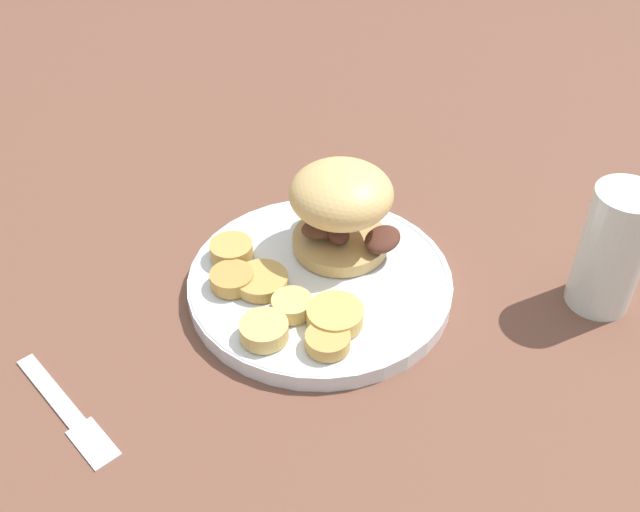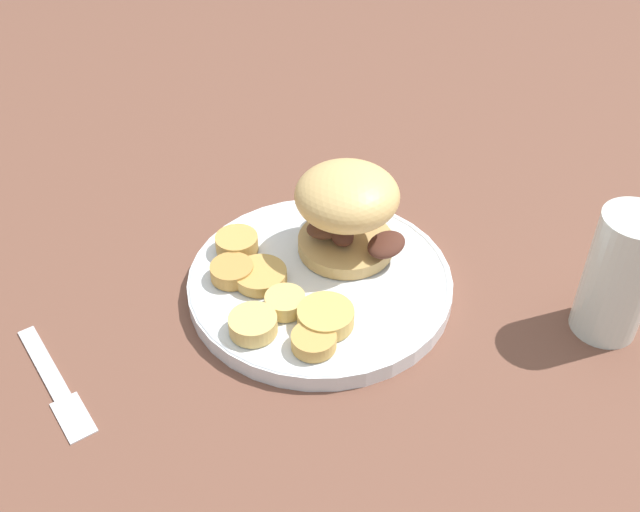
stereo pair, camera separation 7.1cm
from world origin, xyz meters
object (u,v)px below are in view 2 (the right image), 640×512
at_px(fork, 54,382).
at_px(drinking_glass, 619,275).
at_px(dinner_plate, 320,282).
at_px(sandwich, 347,207).

relative_size(fork, drinking_glass, 1.16).
xyz_separation_m(dinner_plate, fork, (0.06, 0.25, -0.01)).
bearing_deg(fork, drinking_glass, -122.41).
xyz_separation_m(dinner_plate, sandwich, (0.01, -0.05, 0.06)).
bearing_deg(dinner_plate, sandwich, -72.54).
bearing_deg(drinking_glass, dinner_plate, 39.08).
distance_m(dinner_plate, drinking_glass, 0.28).
height_order(dinner_plate, sandwich, sandwich).
distance_m(sandwich, drinking_glass, 0.26).
xyz_separation_m(sandwich, fork, (0.04, 0.30, -0.07)).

